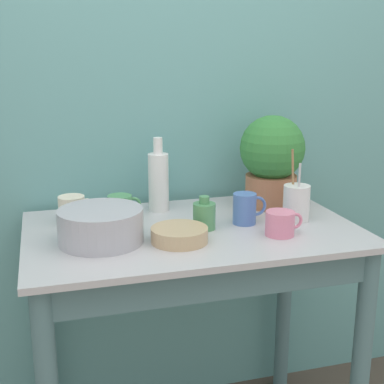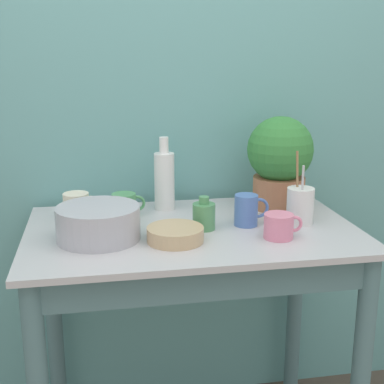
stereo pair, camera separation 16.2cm
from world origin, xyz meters
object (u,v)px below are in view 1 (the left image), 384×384
mug_green (121,207)px  bottle_tall (158,180)px  potted_plant (272,158)px  bottle_short (204,215)px  bowl_wash_large (101,226)px  mug_blue (245,208)px  utensil_cup (296,203)px  bowl_small_tan (179,235)px  mug_pink (281,223)px  mug_cream (73,210)px

mug_green → bottle_tall: bearing=23.6°
potted_plant → bottle_short: 0.39m
potted_plant → mug_green: (-0.56, -0.01, -0.14)m
bowl_wash_large → bottle_tall: size_ratio=0.97×
mug_blue → utensil_cup: bearing=-4.4°
bowl_wash_large → potted_plant: bearing=19.2°
bottle_tall → bowl_small_tan: (-0.01, -0.34, -0.09)m
potted_plant → bowl_wash_large: (-0.65, -0.23, -0.13)m
bottle_tall → mug_pink: bottle_tall is taller
bowl_wash_large → mug_blue: bearing=6.0°
mug_green → mug_cream: size_ratio=0.94×
bottle_tall → mug_pink: 0.49m
bowl_wash_large → utensil_cup: bearing=3.2°
potted_plant → bottle_short: bearing=-149.0°
potted_plant → mug_green: potted_plant is taller
bottle_tall → bottle_short: bottle_tall is taller
mug_cream → bottle_tall: bearing=12.8°
mug_cream → utensil_cup: 0.75m
bottle_short → mug_green: 0.30m
potted_plant → mug_green: 0.57m
bottle_tall → mug_cream: 0.32m
mug_pink → bowl_small_tan: 0.32m
mug_green → mug_cream: mug_cream is taller
potted_plant → utensil_cup: (0.01, -0.19, -0.12)m
mug_pink → utensil_cup: size_ratio=0.51×
bowl_wash_large → bottle_short: (0.33, 0.04, -0.01)m
mug_pink → utensil_cup: (0.11, 0.12, 0.02)m
bottle_short → mug_blue: bearing=5.7°
potted_plant → bottle_tall: 0.42m
mug_blue → utensil_cup: size_ratio=0.48×
mug_green → bowl_small_tan: 0.31m
utensil_cup → mug_blue: bearing=175.6°
bowl_wash_large → mug_green: bearing=67.2°
potted_plant → bowl_small_tan: 0.53m
mug_blue → potted_plant: bearing=46.1°
mug_cream → mug_blue: 0.57m
mug_green → bowl_wash_large: bearing=-112.8°
bowl_small_tan → utensil_cup: utensil_cup is taller
bowl_small_tan → utensil_cup: (0.43, 0.10, 0.04)m
mug_green → mug_blue: size_ratio=1.00×
potted_plant → utensil_cup: size_ratio=1.40×
potted_plant → bottle_tall: (-0.41, 0.06, -0.07)m
mug_pink → bottle_short: bearing=149.5°
mug_green → mug_pink: bearing=-34.2°
bowl_wash_large → utensil_cup: size_ratio=1.06×
potted_plant → mug_cream: bearing=-179.0°
bottle_tall → utensil_cup: (0.42, -0.25, -0.05)m
bowl_wash_large → utensil_cup: 0.66m
potted_plant → mug_blue: bearing=-133.9°
mug_cream → utensil_cup: utensil_cup is taller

